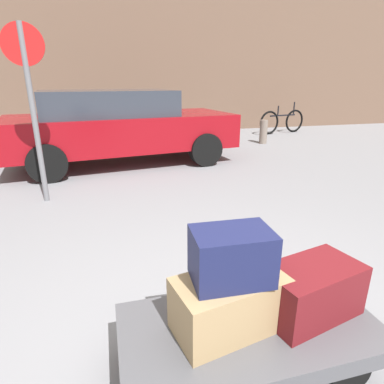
% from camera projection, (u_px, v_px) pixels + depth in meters
% --- Properties ---
extents(ground_plane, '(60.00, 60.00, 0.00)m').
position_uv_depth(ground_plane, '(246.00, 372.00, 1.83)').
color(ground_plane, gray).
extents(luggage_cart, '(1.39, 0.71, 0.34)m').
position_uv_depth(luggage_cart, '(249.00, 334.00, 1.75)').
color(luggage_cart, '#4C4C51').
rests_on(luggage_cart, ground_plane).
extents(duffel_bag_tan_center, '(0.62, 0.41, 0.29)m').
position_uv_depth(duffel_bag_tan_center, '(229.00, 304.00, 1.65)').
color(duffel_bag_tan_center, '#9E7F56').
rests_on(duffel_bag_tan_center, luggage_cart).
extents(duffel_bag_maroon_front_left, '(0.60, 0.42, 0.29)m').
position_uv_depth(duffel_bag_maroon_front_left, '(310.00, 290.00, 1.76)').
color(duffel_bag_maroon_front_left, maroon).
rests_on(duffel_bag_maroon_front_left, luggage_cart).
extents(duffel_bag_navy_topmost_pile, '(0.40, 0.28, 0.27)m').
position_uv_depth(duffel_bag_navy_topmost_pile, '(232.00, 256.00, 1.56)').
color(duffel_bag_navy_topmost_pile, '#191E47').
rests_on(duffel_bag_navy_topmost_pile, duffel_bag_tan_center).
extents(parked_car, '(4.50, 2.37, 1.42)m').
position_uv_depth(parked_car, '(119.00, 125.00, 6.29)').
color(parked_car, maroon).
rests_on(parked_car, ground_plane).
extents(bicycle_leaning, '(1.73, 0.43, 0.96)m').
position_uv_depth(bicycle_leaning, '(282.00, 121.00, 10.18)').
color(bicycle_leaning, black).
rests_on(bicycle_leaning, ground_plane).
extents(bollard_kerb_near, '(0.20, 0.20, 0.62)m').
position_uv_depth(bollard_kerb_near, '(218.00, 134.00, 8.19)').
color(bollard_kerb_near, '#72665B').
rests_on(bollard_kerb_near, ground_plane).
extents(bollard_kerb_mid, '(0.20, 0.20, 0.62)m').
position_uv_depth(bollard_kerb_mid, '(263.00, 132.00, 8.50)').
color(bollard_kerb_mid, '#72665B').
rests_on(bollard_kerb_mid, ground_plane).
extents(no_parking_sign, '(0.50, 0.07, 2.25)m').
position_uv_depth(no_parking_sign, '(31.00, 96.00, 4.02)').
color(no_parking_sign, slate).
rests_on(no_parking_sign, ground_plane).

